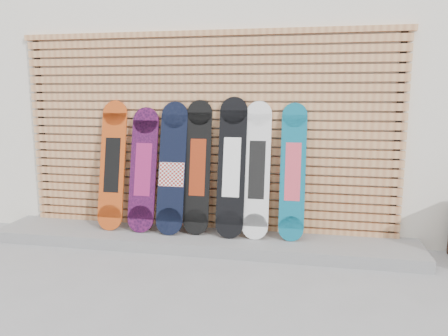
{
  "coord_description": "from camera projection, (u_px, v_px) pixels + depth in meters",
  "views": [
    {
      "loc": [
        0.98,
        -3.72,
        1.64
      ],
      "look_at": [
        0.1,
        0.75,
        0.85
      ],
      "focal_mm": 35.0,
      "sensor_mm": 36.0,
      "label": 1
    }
  ],
  "objects": [
    {
      "name": "snowboard_1",
      "position": [
        143.0,
        169.0,
        4.83
      ],
      "size": [
        0.3,
        0.34,
        1.36
      ],
      "color": "black",
      "rests_on": "concrete_step"
    },
    {
      "name": "snowboard_0",
      "position": [
        112.0,
        165.0,
        4.9
      ],
      "size": [
        0.29,
        0.33,
        1.44
      ],
      "color": "#BF4514",
      "rests_on": "concrete_step"
    },
    {
      "name": "snowboard_2",
      "position": [
        172.0,
        169.0,
        4.75
      ],
      "size": [
        0.3,
        0.37,
        1.43
      ],
      "color": "black",
      "rests_on": "concrete_step"
    },
    {
      "name": "building",
      "position": [
        281.0,
        83.0,
        7.05
      ],
      "size": [
        12.0,
        5.0,
        3.6
      ],
      "primitive_type": "cube",
      "color": "white",
      "rests_on": "ground"
    },
    {
      "name": "snowboard_3",
      "position": [
        198.0,
        167.0,
        4.73
      ],
      "size": [
        0.28,
        0.3,
        1.44
      ],
      "color": "black",
      "rests_on": "concrete_step"
    },
    {
      "name": "slat_wall",
      "position": [
        205.0,
        132.0,
        4.83
      ],
      "size": [
        4.26,
        0.08,
        2.29
      ],
      "color": "tan",
      "rests_on": "ground"
    },
    {
      "name": "concrete_step",
      "position": [
        200.0,
        240.0,
        4.74
      ],
      "size": [
        4.6,
        0.7,
        0.12
      ],
      "primitive_type": "cube",
      "color": "gray",
      "rests_on": "ground"
    },
    {
      "name": "snowboard_6",
      "position": [
        293.0,
        172.0,
        4.53
      ],
      "size": [
        0.26,
        0.31,
        1.42
      ],
      "color": "#0D637E",
      "rests_on": "concrete_step"
    },
    {
      "name": "snowboard_5",
      "position": [
        257.0,
        170.0,
        4.59
      ],
      "size": [
        0.28,
        0.33,
        1.44
      ],
      "color": "white",
      "rests_on": "concrete_step"
    },
    {
      "name": "ground",
      "position": [
        198.0,
        271.0,
        4.07
      ],
      "size": [
        80.0,
        80.0,
        0.0
      ],
      "primitive_type": "plane",
      "color": "gray",
      "rests_on": "ground"
    },
    {
      "name": "snowboard_4",
      "position": [
        232.0,
        167.0,
        4.63
      ],
      "size": [
        0.3,
        0.35,
        1.48
      ],
      "color": "black",
      "rests_on": "concrete_step"
    }
  ]
}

